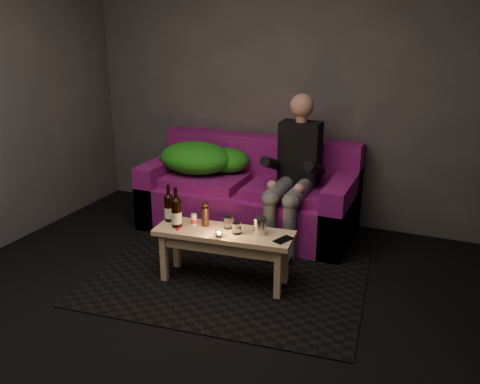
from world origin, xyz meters
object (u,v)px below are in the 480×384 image
object	(u,v)px
sofa	(250,197)
person	(294,169)
steel_cup	(260,226)
coffee_table	(224,240)
beer_bottle_a	(169,208)
beer_bottle_b	(176,212)

from	to	relation	value
sofa	person	bearing A→B (deg)	-18.51
person	steel_cup	xyz separation A→B (m)	(0.02, -0.87, -0.19)
coffee_table	beer_bottle_a	size ratio (longest dim) A/B	3.63
beer_bottle_b	steel_cup	xyz separation A→B (m)	(0.62, 0.11, -0.05)
beer_bottle_a	beer_bottle_b	bearing A→B (deg)	-36.01
person	coffee_table	xyz separation A→B (m)	(-0.25, -0.92, -0.33)
beer_bottle_b	sofa	bearing A→B (deg)	83.36
sofa	beer_bottle_a	distance (m)	1.11
sofa	beer_bottle_a	size ratio (longest dim) A/B	6.70
beer_bottle_b	beer_bottle_a	bearing A→B (deg)	143.99
sofa	beer_bottle_b	distance (m)	1.17
steel_cup	beer_bottle_b	bearing A→B (deg)	-169.85
person	coffee_table	bearing A→B (deg)	-105.13
coffee_table	person	bearing A→B (deg)	74.87
beer_bottle_b	steel_cup	size ratio (longest dim) A/B	2.46
coffee_table	steel_cup	xyz separation A→B (m)	(0.26, 0.05, 0.14)
person	sofa	bearing A→B (deg)	161.49
beer_bottle_b	coffee_table	bearing A→B (deg)	9.95
person	beer_bottle_a	size ratio (longest dim) A/B	4.47
coffee_table	steel_cup	bearing A→B (deg)	10.43
coffee_table	steel_cup	world-z (taller)	steel_cup
beer_bottle_a	coffee_table	bearing A→B (deg)	-2.18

